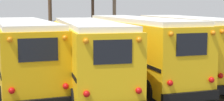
# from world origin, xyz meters

# --- Properties ---
(ground_plane) EXTENTS (160.00, 160.00, 0.00)m
(ground_plane) POSITION_xyz_m (0.00, 0.00, 0.00)
(ground_plane) COLOR #424247
(school_bus_0) EXTENTS (3.05, 10.22, 3.19)m
(school_bus_0) POSITION_xyz_m (-4.24, 0.97, 1.73)
(school_bus_0) COLOR #EAAA0F
(school_bus_0) RESTS_ON ground
(school_bus_1) EXTENTS (2.95, 10.19, 3.19)m
(school_bus_1) POSITION_xyz_m (-1.41, -0.29, 1.73)
(school_bus_1) COLOR yellow
(school_bus_1) RESTS_ON ground
(school_bus_2) EXTENTS (2.64, 10.58, 3.29)m
(school_bus_2) POSITION_xyz_m (1.41, 0.55, 1.78)
(school_bus_2) COLOR yellow
(school_bus_2) RESTS_ON ground
(school_bus_3) EXTENTS (2.91, 9.68, 3.29)m
(school_bus_3) POSITION_xyz_m (4.24, 0.51, 1.79)
(school_bus_3) COLOR yellow
(school_bus_3) RESTS_ON ground
(utility_pole) EXTENTS (1.80, 0.29, 7.18)m
(utility_pole) POSITION_xyz_m (3.48, 11.29, 3.74)
(utility_pole) COLOR #75604C
(utility_pole) RESTS_ON ground
(fence_line) EXTENTS (16.53, 0.06, 1.42)m
(fence_line) POSITION_xyz_m (-0.00, 7.02, 0.98)
(fence_line) COLOR #939399
(fence_line) RESTS_ON ground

